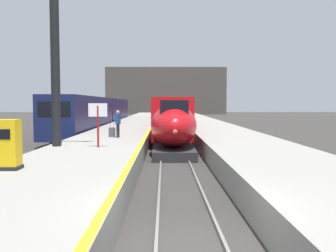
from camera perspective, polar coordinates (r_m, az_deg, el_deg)
ground_plane at (r=8.35m, az=3.58°, el=-18.66°), size 260.00×260.00×0.00m
platform_left at (r=32.75m, az=-6.70°, el=-1.13°), size 4.80×110.00×1.05m
platform_right at (r=32.89m, az=7.47°, el=-1.11°), size 4.80×110.00×1.05m
platform_left_safety_stripe at (r=32.55m, az=-2.72°, el=-0.20°), size 0.20×107.80×0.01m
rail_main_left at (r=35.35m, az=-0.90°, el=-1.52°), size 0.08×110.00×0.12m
rail_main_right at (r=35.37m, az=1.54°, el=-1.52°), size 0.08×110.00×0.12m
rail_secondary_left at (r=36.30m, az=-13.79°, el=-1.49°), size 0.08×110.00×0.12m
rail_secondary_right at (r=35.99m, az=-11.47°, el=-1.50°), size 0.08×110.00×0.12m
highspeed_train_main at (r=55.87m, az=-0.03°, el=2.29°), size 2.92×75.06×3.60m
regional_train_adjacent at (r=43.86m, az=-10.50°, el=2.10°), size 2.85×36.60×3.80m
station_column_mid at (r=19.18m, az=-17.25°, el=13.99°), size 4.00×0.68×9.41m
passenger_near_edge at (r=22.85m, az=-7.81°, el=0.68°), size 0.31×0.55×1.69m
rolling_suitcase at (r=23.31m, az=-8.72°, el=-0.96°), size 0.40×0.22×0.98m
ticket_machine_yellow at (r=12.72m, az=-23.66°, el=-2.93°), size 0.76×0.62×1.60m
departure_info_board at (r=17.89m, az=-10.86°, el=1.53°), size 0.90×0.10×2.12m
terminus_back_wall at (r=109.78m, az=-0.32°, el=5.50°), size 36.00×2.00×14.00m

